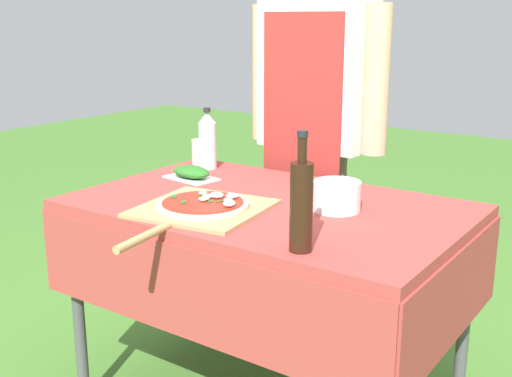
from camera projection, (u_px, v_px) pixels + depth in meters
name	position (u px, v px, depth m)	size (l,w,h in m)	color
prep_table	(268.00, 227.00, 2.12)	(1.27, 0.82, 0.77)	#A83D38
person_cook	(316.00, 110.00, 2.59)	(0.63, 0.23, 1.69)	#70604C
pizza_on_peel	(201.00, 207.00, 2.00)	(0.42, 0.63, 0.05)	tan
oil_bottle	(301.00, 204.00, 1.63)	(0.06, 0.06, 0.31)	black
water_bottle	(207.00, 140.00, 2.54)	(0.07, 0.07, 0.24)	silver
herb_container	(191.00, 173.00, 2.40)	(0.21, 0.15, 0.05)	silver
mixing_tub	(337.00, 196.00, 2.00)	(0.15, 0.15, 0.09)	silver
sauce_jar	(201.00, 153.00, 2.64)	(0.07, 0.07, 0.10)	silver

